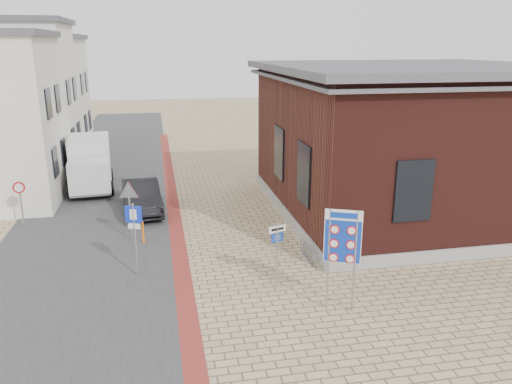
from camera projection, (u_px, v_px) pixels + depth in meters
name	position (u px, v px, depth m)	size (l,w,h in m)	color
ground	(248.00, 294.00, 15.95)	(120.00, 120.00, 0.00)	tan
road_strip	(108.00, 181.00, 29.00)	(7.00, 60.00, 0.02)	#38383A
curb_strip	(173.00, 203.00, 24.96)	(0.60, 40.00, 0.02)	maroon
brick_building	(410.00, 137.00, 23.23)	(13.00, 13.00, 6.80)	gray
townhouse_mid	(10.00, 99.00, 29.48)	(7.40, 6.40, 9.10)	silver
townhouse_far	(33.00, 96.00, 35.23)	(7.40, 6.40, 8.30)	silver
bike_rack	(308.00, 253.00, 18.44)	(0.08, 1.80, 0.60)	slate
sedan	(141.00, 195.00, 23.69)	(1.61, 4.62, 1.52)	black
box_truck	(90.00, 163.00, 27.19)	(2.59, 5.41, 2.75)	slate
border_sign	(343.00, 239.00, 14.36)	(1.01, 0.48, 3.16)	gray
essen_sign	(277.00, 245.00, 15.99)	(0.60, 0.22, 2.27)	gray
parking_sign	(134.00, 227.00, 16.65)	(0.56, 0.22, 2.62)	gray
yield_sign	(129.00, 197.00, 19.65)	(0.87, 0.18, 2.46)	gray
speed_sign	(20.00, 198.00, 21.17)	(0.49, 0.13, 2.11)	gray
bollard	(143.00, 232.00, 19.88)	(0.08, 0.08, 0.91)	orange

